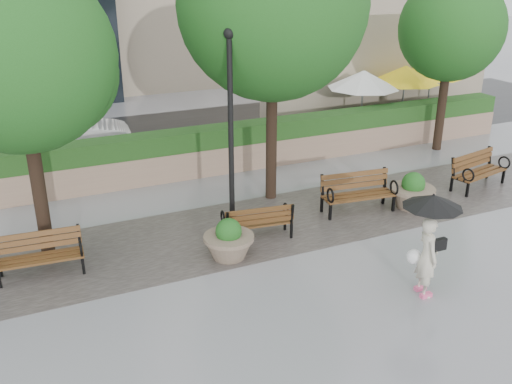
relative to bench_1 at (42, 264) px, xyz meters
name	(u,v)px	position (x,y,z in m)	size (l,w,h in m)	color
ground	(272,302)	(3.74, -2.74, -0.26)	(100.00, 100.00, 0.00)	gray
cobble_strip	(215,235)	(3.74, 0.26, -0.25)	(28.00, 3.20, 0.01)	#383330
hedge_wall	(164,157)	(3.74, 4.26, 0.41)	(24.00, 0.80, 1.35)	#9A7C63
cafe_wall	(382,68)	(13.24, 7.26, 1.74)	(10.00, 0.60, 4.00)	tan
cafe_hedge	(403,123)	(12.74, 5.06, 0.19)	(8.00, 0.50, 0.90)	#1A4316
asphalt_street	(134,141)	(3.74, 8.26, -0.26)	(40.00, 7.00, 0.00)	black
bench_1	(42,264)	(0.00, 0.00, 0.00)	(1.67, 0.77, 0.87)	brown
bench_2	(257,229)	(4.55, -0.29, -0.01)	(1.63, 0.82, 0.84)	brown
bench_3	(358,201)	(7.44, 0.03, 0.03)	(1.88, 0.93, 0.97)	brown
bench_4	(478,178)	(11.37, 0.04, 0.02)	(1.87, 1.06, 0.95)	brown
planter_left	(229,243)	(3.65, -0.85, 0.09)	(1.06, 1.06, 0.89)	#7F6B56
planter_right	(412,194)	(8.82, -0.33, 0.11)	(1.13, 1.13, 0.95)	#7F6B56
lamppost	(231,146)	(4.22, 0.38, 1.76)	(0.28, 0.28, 4.55)	black
tree_0	(28,61)	(0.35, 0.93, 3.79)	(3.70, 3.64, 5.98)	black
tree_1	(277,10)	(6.04, 1.83, 4.48)	(4.51, 4.51, 7.12)	black
tree_2	(453,31)	(12.86, 3.30, 3.52)	(3.35, 3.23, 5.50)	black
patio_umb_white	(363,80)	(11.28, 5.61, 1.73)	(2.50, 2.50, 2.30)	black
patio_umb_yellow_a	(405,75)	(13.22, 5.80, 1.73)	(2.50, 2.50, 2.30)	black
patio_umb_yellow_b	(431,69)	(14.84, 6.31, 1.73)	(2.50, 2.50, 2.30)	black
car_right	(62,135)	(1.36, 7.57, 0.45)	(1.51, 4.32, 1.42)	silver
pedestrian	(429,235)	(6.45, -3.62, 0.95)	(1.08, 1.08, 1.98)	beige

